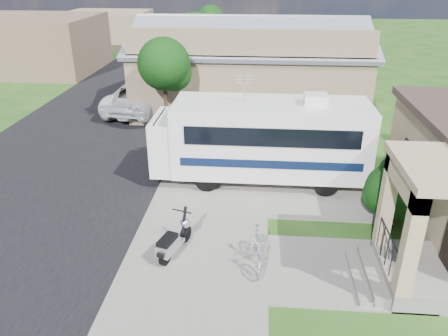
# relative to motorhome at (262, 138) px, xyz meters

# --- Properties ---
(ground) EXTENTS (120.00, 120.00, 0.00)m
(ground) POSITION_rel_motorhome_xyz_m (-0.76, -4.32, -1.72)
(ground) COLOR #1A4512
(street_slab) EXTENTS (9.00, 80.00, 0.02)m
(street_slab) POSITION_rel_motorhome_xyz_m (-8.26, 5.68, -1.71)
(street_slab) COLOR black
(street_slab) RESTS_ON ground
(sidewalk_slab) EXTENTS (4.00, 80.00, 0.06)m
(sidewalk_slab) POSITION_rel_motorhome_xyz_m (-1.76, 5.68, -1.69)
(sidewalk_slab) COLOR slate
(sidewalk_slab) RESTS_ON ground
(driveway_slab) EXTENTS (7.00, 6.00, 0.05)m
(driveway_slab) POSITION_rel_motorhome_xyz_m (0.74, 0.18, -1.69)
(driveway_slab) COLOR slate
(driveway_slab) RESTS_ON ground
(walk_slab) EXTENTS (4.00, 3.00, 0.05)m
(walk_slab) POSITION_rel_motorhome_xyz_m (2.24, -5.32, -1.69)
(walk_slab) COLOR slate
(walk_slab) RESTS_ON ground
(warehouse) EXTENTS (12.50, 8.40, 5.04)m
(warehouse) POSITION_rel_motorhome_xyz_m (-0.76, 9.65, 0.27)
(warehouse) COLOR brown
(warehouse) RESTS_ON ground
(distant_bldg_far) EXTENTS (10.00, 8.00, 4.00)m
(distant_bldg_far) POSITION_rel_motorhome_xyz_m (-17.76, 17.68, 0.28)
(distant_bldg_far) COLOR brown
(distant_bldg_far) RESTS_ON ground
(distant_bldg_near) EXTENTS (8.00, 7.00, 3.20)m
(distant_bldg_near) POSITION_rel_motorhome_xyz_m (-15.76, 29.68, -0.12)
(distant_bldg_near) COLOR brown
(distant_bldg_near) RESTS_ON ground
(street_tree_a) EXTENTS (2.44, 2.40, 4.58)m
(street_tree_a) POSITION_rel_motorhome_xyz_m (-4.46, 4.73, 1.53)
(street_tree_a) COLOR #2F1F15
(street_tree_a) RESTS_ON ground
(street_tree_b) EXTENTS (2.44, 2.40, 4.73)m
(street_tree_b) POSITION_rel_motorhome_xyz_m (-4.46, 14.73, 1.67)
(street_tree_b) COLOR #2F1F15
(street_tree_b) RESTS_ON ground
(street_tree_c) EXTENTS (2.44, 2.40, 4.42)m
(street_tree_c) POSITION_rel_motorhome_xyz_m (-4.46, 23.73, 1.39)
(street_tree_c) COLOR #2F1F15
(street_tree_c) RESTS_ON ground
(motorhome) EXTENTS (7.81, 2.56, 4.00)m
(motorhome) POSITION_rel_motorhome_xyz_m (0.00, 0.00, 0.00)
(motorhome) COLOR white
(motorhome) RESTS_ON ground
(shrub) EXTENTS (1.91, 1.82, 2.34)m
(shrub) POSITION_rel_motorhome_xyz_m (4.13, -2.61, -0.52)
(shrub) COLOR #2F1F15
(shrub) RESTS_ON ground
(scooter) EXTENTS (0.85, 1.70, 1.14)m
(scooter) POSITION_rel_motorhome_xyz_m (-2.41, -5.03, -1.21)
(scooter) COLOR black
(scooter) RESTS_ON ground
(bicycle) EXTENTS (0.64, 1.81, 1.07)m
(bicycle) POSITION_rel_motorhome_xyz_m (-0.06, -5.30, -1.18)
(bicycle) COLOR #B7B9C0
(bicycle) RESTS_ON ground
(pickup_truck) EXTENTS (3.62, 6.49, 1.72)m
(pickup_truck) POSITION_rel_motorhome_xyz_m (-6.61, 8.32, -0.86)
(pickup_truck) COLOR silver
(pickup_truck) RESTS_ON ground
(van) EXTENTS (2.63, 6.28, 1.81)m
(van) POSITION_rel_motorhome_xyz_m (-7.36, 15.23, -0.81)
(van) COLOR silver
(van) RESTS_ON ground
(garden_hose) EXTENTS (0.35, 0.35, 0.16)m
(garden_hose) POSITION_rel_motorhome_xyz_m (2.93, -4.58, -1.64)
(garden_hose) COLOR #136025
(garden_hose) RESTS_ON ground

